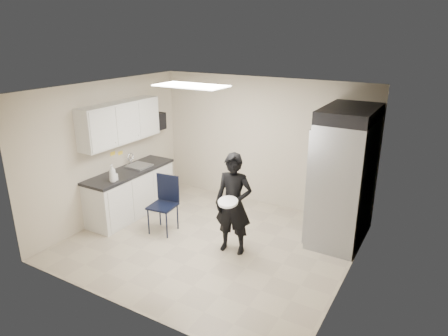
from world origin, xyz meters
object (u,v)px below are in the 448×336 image
Objects in this scene: folding_chair at (163,206)px; man_tuxedo at (233,204)px; commercial_fridge at (343,181)px; lower_counter at (131,193)px.

man_tuxedo is at bearing -4.08° from folding_chair.
man_tuxedo is (-1.38, -1.30, -0.22)m from commercial_fridge.
commercial_fridge reaches higher than folding_chair.
man_tuxedo is at bearing -5.31° from lower_counter.
commercial_fridge is 1.91m from man_tuxedo.
folding_chair reaches higher than lower_counter.
lower_counter is 0.90× the size of commercial_fridge.
commercial_fridge is 2.12× the size of folding_chair.
commercial_fridge is at bearing 34.27° from man_tuxedo.
folding_chair is (-2.78, -1.36, -0.55)m from commercial_fridge.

